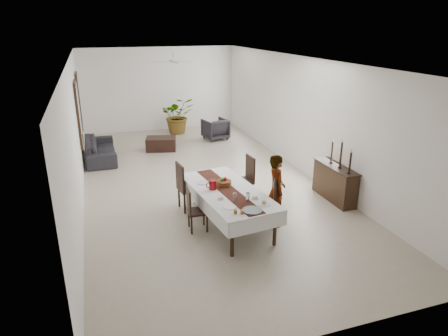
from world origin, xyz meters
TOP-DOWN VIEW (x-y plane):
  - floor at (0.00, 0.00)m, footprint 6.00×12.00m
  - ceiling at (0.00, 0.00)m, footprint 6.00×12.00m
  - wall_back at (0.00, 6.00)m, footprint 6.00×0.02m
  - wall_front at (0.00, -6.00)m, footprint 6.00×0.02m
  - wall_left at (-3.00, 0.00)m, footprint 0.02×12.00m
  - wall_right at (3.00, 0.00)m, footprint 0.02×12.00m
  - dining_table_top at (-0.09, -2.52)m, footprint 1.31×2.58m
  - table_leg_fl at (-0.41, -3.74)m, footprint 0.08×0.08m
  - table_leg_fr at (0.49, -3.63)m, footprint 0.08×0.08m
  - table_leg_bl at (-0.67, -1.40)m, footprint 0.08×0.08m
  - table_leg_br at (0.23, -1.30)m, footprint 0.08×0.08m
  - tablecloth_top at (-0.09, -2.52)m, footprint 1.51×2.78m
  - tablecloth_drape_left at (-0.69, -2.59)m, footprint 0.31×2.64m
  - tablecloth_drape_right at (0.51, -2.45)m, footprint 0.31×2.64m
  - tablecloth_drape_near at (0.06, -3.83)m, footprint 1.21×0.15m
  - tablecloth_drape_far at (-0.24, -1.20)m, footprint 1.21×0.15m
  - table_runner at (-0.09, -2.52)m, footprint 0.65×2.60m
  - red_pitcher at (-0.36, -2.39)m, footprint 0.17×0.17m
  - pitcher_handle at (-0.45, -2.40)m, footprint 0.13×0.03m
  - wine_glass_near at (0.11, -3.17)m, footprint 0.07×0.07m
  - wine_glass_mid at (-0.13, -3.09)m, footprint 0.07×0.07m
  - teacup_right at (0.29, -3.10)m, footprint 0.09×0.09m
  - saucer_right at (0.29, -3.10)m, footprint 0.15×0.15m
  - teacup_left at (-0.36, -2.91)m, footprint 0.09×0.09m
  - saucer_left at (-0.36, -2.91)m, footprint 0.15×0.15m
  - plate_near_right at (0.35, -3.40)m, footprint 0.25×0.25m
  - bread_near_right at (0.35, -3.40)m, footprint 0.09×0.09m
  - plate_near_left at (-0.31, -3.32)m, footprint 0.25×0.25m
  - plate_far_left at (-0.48, -1.99)m, footprint 0.25×0.25m
  - serving_tray at (0.03, -3.59)m, footprint 0.37×0.37m
  - jam_jar_a at (-0.19, -3.65)m, footprint 0.07×0.07m
  - jam_jar_b at (-0.30, -3.60)m, footprint 0.07×0.07m
  - fruit_basket at (-0.07, -2.26)m, footprint 0.31×0.31m
  - fruit_red at (-0.04, -2.23)m, footprint 0.09×0.09m
  - fruit_green at (-0.11, -2.23)m, footprint 0.08×0.08m
  - chair_right_near_seat at (0.63, -2.75)m, footprint 0.61×0.61m
  - chair_right_near_leg_fl at (0.75, -3.00)m, footprint 0.06×0.06m
  - chair_right_near_leg_fr at (0.88, -2.63)m, footprint 0.06×0.06m
  - chair_right_near_leg_bl at (0.38, -2.87)m, footprint 0.06×0.06m
  - chair_right_near_leg_br at (0.51, -2.50)m, footprint 0.06×0.06m
  - chair_right_near_back at (0.83, -2.82)m, footprint 0.20×0.46m
  - chair_right_far_seat at (0.65, -1.46)m, footprint 0.49×0.49m
  - chair_right_far_leg_fl at (0.85, -1.63)m, footprint 0.05×0.05m
  - chair_right_far_leg_fr at (0.83, -1.26)m, footprint 0.05×0.05m
  - chair_right_far_leg_bl at (0.47, -1.66)m, footprint 0.05×0.05m
  - chair_right_far_leg_br at (0.45, -1.28)m, footprint 0.05×0.05m
  - chair_right_far_back at (0.86, -1.44)m, footprint 0.07×0.46m
  - chair_left_near_seat at (-0.74, -2.56)m, footprint 0.41×0.41m
  - chair_left_near_leg_fl at (-0.89, -2.39)m, footprint 0.04×0.04m
  - chair_left_near_leg_fr at (-0.91, -2.71)m, footprint 0.04×0.04m
  - chair_left_near_leg_bl at (-0.57, -2.41)m, footprint 0.04×0.04m
  - chair_left_near_leg_br at (-0.59, -2.73)m, footprint 0.04×0.04m
  - chair_left_near_back at (-0.92, -2.55)m, footprint 0.06×0.39m
  - chair_left_far_seat at (-0.66, -1.54)m, footprint 0.53×0.53m
  - chair_left_far_leg_fl at (-0.88, -1.37)m, footprint 0.05×0.05m
  - chair_left_far_leg_fr at (-0.83, -1.75)m, footprint 0.05×0.05m
  - chair_left_far_leg_bl at (-0.49, -1.32)m, footprint 0.05×0.05m
  - chair_left_far_leg_br at (-0.45, -1.71)m, footprint 0.05×0.05m
  - chair_left_far_back at (-0.87, -1.56)m, footprint 0.10×0.47m
  - woman at (0.88, -2.83)m, footprint 0.50×0.64m
  - sideboard_body at (2.78, -2.12)m, footprint 0.37×1.38m
  - sideboard_top at (2.78, -2.12)m, footprint 0.40×1.43m
  - candlestick_near_base at (2.78, -2.62)m, footprint 0.09×0.09m
  - candlestick_near_shaft at (2.78, -2.62)m, footprint 0.05×0.05m
  - candlestick_near_candle at (2.78, -2.62)m, footprint 0.03×0.03m
  - candlestick_mid_base at (2.78, -2.25)m, footprint 0.09×0.09m
  - candlestick_mid_shaft at (2.78, -2.25)m, footprint 0.05×0.05m
  - candlestick_mid_candle at (2.78, -2.25)m, footprint 0.03×0.03m
  - candlestick_far_base at (2.78, -1.89)m, footprint 0.09×0.09m
  - candlestick_far_shaft at (2.78, -1.89)m, footprint 0.05×0.05m
  - candlestick_far_candle at (2.78, -1.89)m, footprint 0.03×0.03m
  - sofa at (-2.47, 2.83)m, footprint 0.88×2.24m
  - armchair at (1.64, 3.92)m, footprint 0.96×0.98m
  - coffee_table at (-0.50, 3.19)m, footprint 1.10×0.87m
  - potted_plant at (0.53, 5.22)m, footprint 1.27×1.10m
  - mirror_frame_near at (-2.96, 2.20)m, footprint 0.06×1.05m
  - mirror_glass_near at (-2.92, 2.20)m, footprint 0.01×0.90m
  - mirror_frame_far at (-2.96, 4.30)m, footprint 0.06×1.05m
  - mirror_glass_far at (-2.92, 4.30)m, footprint 0.01×0.90m
  - fan_rod at (0.00, 3.00)m, footprint 0.04×0.04m
  - fan_hub at (0.00, 3.00)m, footprint 0.16×0.16m
  - fan_blade_n at (0.00, 3.35)m, footprint 0.10×0.55m
  - fan_blade_s at (0.00, 2.65)m, footprint 0.10×0.55m
  - fan_blade_e at (0.35, 3.00)m, footprint 0.55×0.10m
  - fan_blade_w at (-0.35, 3.00)m, footprint 0.55×0.10m

SIDE VIEW (x-z plane):
  - floor at x=0.00m, z-range 0.00..0.00m
  - chair_left_near_leg_fl at x=-0.89m, z-range 0.00..0.39m
  - chair_left_near_leg_fr at x=-0.91m, z-range 0.00..0.39m
  - chair_left_near_leg_bl at x=-0.57m, z-range 0.00..0.39m
  - chair_left_near_leg_br at x=-0.59m, z-range 0.00..0.39m
  - coffee_table at x=-0.50m, z-range 0.00..0.43m
  - chair_right_far_leg_fl at x=0.85m, z-range 0.00..0.45m
  - chair_right_far_leg_fr at x=0.83m, z-range 0.00..0.45m
  - chair_right_far_leg_bl at x=0.47m, z-range 0.00..0.45m
  - chair_right_far_leg_br at x=0.45m, z-range 0.00..0.45m
  - chair_left_far_leg_fl at x=-0.88m, z-range 0.00..0.47m
  - chair_left_far_leg_fr at x=-0.83m, z-range 0.00..0.47m
  - chair_left_far_leg_bl at x=-0.49m, z-range 0.00..0.47m
  - chair_left_far_leg_br at x=-0.45m, z-range 0.00..0.47m
  - chair_right_near_leg_fl at x=0.75m, z-range 0.00..0.47m
  - chair_right_near_leg_fr at x=0.88m, z-range 0.00..0.47m
  - chair_right_near_leg_bl at x=0.38m, z-range 0.00..0.47m
  - chair_right_near_leg_br at x=0.51m, z-range 0.00..0.47m
  - sofa at x=-2.47m, z-range 0.00..0.65m
  - table_leg_fl at x=-0.41m, z-range 0.00..0.72m
  - table_leg_fr at x=0.49m, z-range 0.00..0.72m
  - table_leg_bl at x=-0.67m, z-range 0.00..0.72m
  - table_leg_br at x=0.23m, z-range 0.00..0.72m
  - armchair at x=1.64m, z-range 0.00..0.76m
  - chair_left_near_seat at x=-0.74m, z-range 0.39..0.43m
  - sideboard_body at x=2.78m, z-range 0.00..0.83m
  - chair_right_far_seat at x=0.65m, z-range 0.46..0.51m
  - chair_left_far_seat at x=-0.66m, z-range 0.47..0.52m
  - chair_right_near_seat at x=0.63m, z-range 0.47..0.52m
  - tablecloth_drape_left at x=-0.69m, z-range 0.47..0.78m
  - tablecloth_drape_right at x=0.51m, z-range 0.47..0.78m
  - tablecloth_drape_near at x=0.06m, z-range 0.47..0.78m
  - tablecloth_drape_far at x=-0.24m, z-range 0.47..0.78m
  - chair_left_near_back at x=-0.92m, z-range 0.43..0.92m
  - potted_plant at x=0.53m, z-range 0.00..1.39m
  - dining_table_top at x=-0.09m, z-range 0.72..0.77m
  - woman at x=0.88m, z-range 0.00..1.54m
  - tablecloth_top at x=-0.09m, z-range 0.77..0.78m
  - table_runner at x=-0.09m, z-range 0.78..0.79m
  - saucer_right at x=0.29m, z-range 0.78..0.80m
  - saucer_left at x=-0.36m, z-range 0.78..0.80m
  - plate_near_right at x=0.35m, z-range 0.78..0.80m
  - plate_near_left at x=-0.31m, z-range 0.78..0.80m
  - plate_far_left at x=-0.48m, z-range 0.78..0.80m
  - serving_tray at x=0.03m, z-range 0.78..0.81m
  - chair_right_far_back at x=0.86m, z-range 0.50..1.09m
  - teacup_right at x=0.29m, z-range 0.78..0.85m
  - teacup_left at x=-0.36m, z-range 0.78..0.85m
  - chair_left_far_back at x=-0.87m, z-range 0.52..1.12m
  - bread_near_right at x=0.35m, z-range 0.77..0.87m
  - chair_right_near_back at x=0.83m, z-range 0.52..1.12m
  - jam_jar_a at x=-0.19m, z-range 0.78..0.86m
  - jam_jar_b at x=-0.30m, z-range 0.78..0.86m
  - fruit_basket at x=-0.07m, z-range 0.78..0.89m
  - sideboard_top at x=2.78m, z-range 0.83..0.85m
  - candlestick_near_base at x=2.78m, z-range 0.85..0.88m
  - candlestick_mid_base at x=2.78m, z-range 0.85..0.88m
  - candlestick_far_base at x=2.78m, z-range 0.85..0.88m
  - wine_glass_near at x=0.11m, z-range 0.78..0.96m
  - wine_glass_mid at x=-0.13m, z-range 0.78..0.96m
  - red_pitcher at x=-0.36m, z-range 0.78..0.99m
  - pitcher_handle at x=-0.45m, z-range 0.83..0.95m
  - fruit_red at x=-0.04m, z-range 0.87..0.96m
  - fruit_green at x=-0.11m, z-range 0.87..0.95m
  - candlestick_near_shaft at x=2.78m, z-range 0.88..1.34m
  - candlestick_far_shaft at x=2.78m, z-range 0.88..1.38m
  - candlestick_mid_shaft at x=2.78m, z-range 0.88..1.48m
  - candlestick_near_candle at x=2.78m, z-range 1.34..1.41m
  - candlestick_far_candle at x=2.78m, z-range 1.38..1.46m
  - candlestick_mid_candle at x=2.78m, z-range 1.48..1.55m
  - wall_back at x=0.00m, z-range 0.00..3.20m
  - wall_front at x=0.00m, z-range 0.00..3.20m
  - wall_left at x=-3.00m, z-range 0.00..3.20m
  - wall_right at x=3.00m, z-range 0.00..3.20m
  - mirror_frame_near at x=-2.96m, z-range 0.67..2.53m
  - mirror_glass_near at x=-2.92m, z-range 0.75..2.45m
  - mirror_frame_far at x=-2.96m, z-range 0.67..2.53m
  - mirror_glass_far at x=-2.92m, z-range 0.75..2.45m
  - fan_hub at x=0.00m, z-range 2.86..2.94m
  - fan_blade_n at x=0.00m, z-range 2.89..2.91m
  - fan_blade_s at x=0.00m, z-range 2.89..2.91m
  - fan_blade_e at x=0.35m, z-range 2.89..2.91m
  - fan_blade_w at x=-0.35m, z-range 2.89..2.91m
  - fan_rod at x=0.00m, z-range 3.00..3.20m
  - ceiling at x=0.00m, z-range 3.19..3.21m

